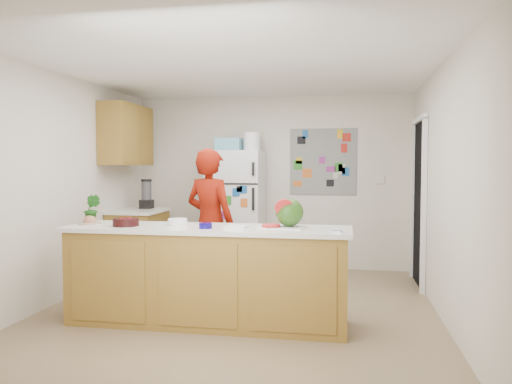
% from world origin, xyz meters
% --- Properties ---
extents(floor, '(4.00, 4.50, 0.02)m').
position_xyz_m(floor, '(0.00, 0.00, -0.01)').
color(floor, brown).
rests_on(floor, ground).
extents(wall_back, '(4.00, 0.02, 2.50)m').
position_xyz_m(wall_back, '(0.00, 2.26, 1.25)').
color(wall_back, beige).
rests_on(wall_back, ground).
extents(wall_left, '(0.02, 4.50, 2.50)m').
position_xyz_m(wall_left, '(-2.01, 0.00, 1.25)').
color(wall_left, beige).
rests_on(wall_left, ground).
extents(wall_right, '(0.02, 4.50, 2.50)m').
position_xyz_m(wall_right, '(2.01, 0.00, 1.25)').
color(wall_right, beige).
rests_on(wall_right, ground).
extents(ceiling, '(4.00, 4.50, 0.02)m').
position_xyz_m(ceiling, '(0.00, 0.00, 2.51)').
color(ceiling, white).
rests_on(ceiling, wall_back).
extents(doorway, '(0.03, 0.85, 2.04)m').
position_xyz_m(doorway, '(1.99, 1.45, 1.02)').
color(doorway, black).
rests_on(doorway, ground).
extents(peninsula_base, '(2.60, 0.62, 0.88)m').
position_xyz_m(peninsula_base, '(-0.20, -0.50, 0.44)').
color(peninsula_base, brown).
rests_on(peninsula_base, floor).
extents(peninsula_top, '(2.68, 0.70, 0.04)m').
position_xyz_m(peninsula_top, '(-0.20, -0.50, 0.90)').
color(peninsula_top, silver).
rests_on(peninsula_top, peninsula_base).
extents(side_counter_base, '(0.60, 0.80, 0.86)m').
position_xyz_m(side_counter_base, '(-1.69, 1.35, 0.43)').
color(side_counter_base, brown).
rests_on(side_counter_base, floor).
extents(side_counter_top, '(0.64, 0.84, 0.04)m').
position_xyz_m(side_counter_top, '(-1.69, 1.35, 0.88)').
color(side_counter_top, silver).
rests_on(side_counter_top, side_counter_base).
extents(upper_cabinets, '(0.35, 1.00, 0.80)m').
position_xyz_m(upper_cabinets, '(-1.82, 1.30, 1.90)').
color(upper_cabinets, brown).
rests_on(upper_cabinets, wall_left).
extents(refrigerator, '(0.75, 0.70, 1.70)m').
position_xyz_m(refrigerator, '(-0.45, 1.88, 0.85)').
color(refrigerator, silver).
rests_on(refrigerator, floor).
extents(fridge_top_bin, '(0.35, 0.28, 0.18)m').
position_xyz_m(fridge_top_bin, '(-0.55, 1.88, 1.79)').
color(fridge_top_bin, '#5999B2').
rests_on(fridge_top_bin, refrigerator).
extents(photo_collage, '(0.95, 0.01, 0.95)m').
position_xyz_m(photo_collage, '(0.75, 2.24, 1.55)').
color(photo_collage, slate).
rests_on(photo_collage, wall_back).
extents(person, '(0.72, 0.59, 1.68)m').
position_xyz_m(person, '(-0.43, 0.42, 0.84)').
color(person, '#6D1004').
rests_on(person, floor).
extents(blender_appliance, '(0.14, 0.14, 0.38)m').
position_xyz_m(blender_appliance, '(-1.64, 1.52, 1.09)').
color(blender_appliance, black).
rests_on(blender_appliance, side_counter_top).
extents(cutting_board, '(0.43, 0.34, 0.01)m').
position_xyz_m(cutting_board, '(0.51, -0.45, 0.93)').
color(cutting_board, white).
rests_on(cutting_board, peninsula_top).
extents(watermelon, '(0.26, 0.26, 0.26)m').
position_xyz_m(watermelon, '(0.57, -0.43, 1.06)').
color(watermelon, '#285B12').
rests_on(watermelon, cutting_board).
extents(watermelon_slice, '(0.17, 0.17, 0.02)m').
position_xyz_m(watermelon_slice, '(0.41, -0.50, 0.94)').
color(watermelon_slice, red).
rests_on(watermelon_slice, cutting_board).
extents(cherry_bowl, '(0.28, 0.28, 0.07)m').
position_xyz_m(cherry_bowl, '(-0.98, -0.58, 0.96)').
color(cherry_bowl, black).
rests_on(cherry_bowl, peninsula_top).
extents(white_bowl, '(0.23, 0.23, 0.06)m').
position_xyz_m(white_bowl, '(-0.52, -0.40, 0.95)').
color(white_bowl, white).
rests_on(white_bowl, peninsula_top).
extents(cobalt_bowl, '(0.14, 0.14, 0.05)m').
position_xyz_m(cobalt_bowl, '(-0.18, -0.62, 0.95)').
color(cobalt_bowl, '#0C0558').
rests_on(cobalt_bowl, peninsula_top).
extents(plate, '(0.27, 0.27, 0.02)m').
position_xyz_m(plate, '(-1.40, -0.48, 0.93)').
color(plate, '#C4AC94').
rests_on(plate, peninsula_top).
extents(paper_towel, '(0.21, 0.19, 0.02)m').
position_xyz_m(paper_towel, '(0.09, -0.54, 0.93)').
color(paper_towel, silver).
rests_on(paper_towel, peninsula_top).
extents(keys, '(0.11, 0.07, 0.01)m').
position_xyz_m(keys, '(1.00, -0.67, 0.93)').
color(keys, gray).
rests_on(keys, peninsula_top).
extents(potted_plant, '(0.17, 0.14, 0.29)m').
position_xyz_m(potted_plant, '(-1.39, -0.45, 1.06)').
color(potted_plant, '#0E4814').
rests_on(potted_plant, peninsula_top).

